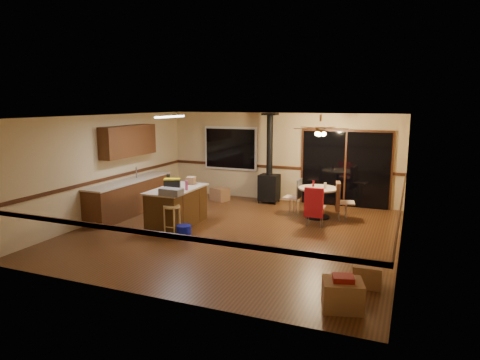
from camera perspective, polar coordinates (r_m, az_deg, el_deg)
The scene contains 35 objects.
floor at distance 9.77m, azimuth -0.67°, elevation -6.95°, with size 7.00×7.00×0.00m, color #502D16.
ceiling at distance 9.33m, azimuth -0.70°, elevation 8.48°, with size 7.00×7.00×0.00m, color silver.
wall_back at distance 12.73m, azimuth 5.45°, elevation 3.06°, with size 7.00×7.00×0.00m, color tan.
wall_front at distance 6.45m, azimuth -12.87°, elevation -4.29°, with size 7.00×7.00×0.00m, color tan.
wall_left at distance 11.28m, azimuth -17.32°, elevation 1.70°, with size 7.00×7.00×0.00m, color tan.
wall_right at distance 8.74m, azimuth 20.97°, elevation -0.91°, with size 7.00×7.00×0.00m, color tan.
chair_rail at distance 9.52m, azimuth -0.68°, elevation -1.19°, with size 7.00×7.00×0.08m, color #3B1C0E, non-canonical shape.
window at distance 13.20m, azimuth -1.28°, elevation 4.24°, with size 1.72×0.10×1.32m, color black.
sliding_door at distance 12.31m, azimuth 13.86°, elevation 1.38°, with size 2.52×0.10×2.10m, color black.
lower_cabinets at distance 11.63m, azimuth -14.39°, elevation -2.26°, with size 0.60×3.00×0.86m, color #4F2A14.
countertop at distance 11.55m, azimuth -14.49°, elevation -0.08°, with size 0.64×3.04×0.04m, color #C0AD95.
upper_cabinets at distance 11.65m, azimuth -14.62°, elevation 5.07°, with size 0.35×2.00×0.80m, color #4F2A14.
kitchen_island at distance 10.30m, azimuth -8.40°, elevation -3.53°, with size 0.88×1.68×0.90m.
wood_stove at distance 12.45m, azimuth 3.92°, elevation 0.26°, with size 0.55×0.50×2.52m.
ceiling_fan at distance 10.76m, azimuth 10.64°, elevation 6.49°, with size 0.24×0.24×0.55m.
fluorescent_strip at distance 10.42m, azimuth -9.30°, elevation 8.32°, with size 0.10×1.20×0.04m, color white.
toolbox_grey at distance 9.44m, azimuth -9.17°, elevation -1.57°, with size 0.49×0.27×0.15m, color slate.
toolbox_black at distance 10.20m, azimuth -9.03°, elevation -0.52°, with size 0.37×0.20×0.21m, color black.
toolbox_yellow_lid at distance 10.18m, azimuth -9.05°, elevation 0.13°, with size 0.37×0.20×0.03m, color gold.
box_on_island at distance 10.66m, azimuth -6.55°, elevation -0.07°, with size 0.20×0.27×0.18m, color #946742.
bottle_dark at distance 10.46m, azimuth -9.53°, elevation -0.02°, with size 0.08×0.08×0.30m, color black.
bottle_pink at distance 9.95m, azimuth -7.15°, elevation -0.71°, with size 0.07×0.07×0.22m, color #D84C8C.
bottle_white at distance 10.63m, azimuth -6.38°, elevation -0.07°, with size 0.06×0.06×0.19m, color white.
bar_stool at distance 9.54m, azimuth -9.04°, elevation -5.38°, with size 0.37×0.37×0.68m, color #D9B872.
blue_bucket at distance 9.44m, azimuth -7.50°, elevation -6.80°, with size 0.32×0.32×0.27m, color #0C17B4.
dining_table at distance 11.00m, azimuth 10.35°, elevation -2.26°, with size 0.98×0.98×0.78m.
glass_red at distance 11.06m, azimuth 9.76°, elevation -0.47°, with size 0.06×0.06×0.15m, color #590C14.
glass_cream at distance 10.85m, azimuth 11.28°, elevation -0.73°, with size 0.07×0.07×0.15m, color beige.
chair_left at distance 11.21m, azimuth 7.49°, elevation -1.66°, with size 0.42×0.42×0.51m.
chair_near at distance 10.12m, azimuth 9.85°, elevation -2.98°, with size 0.44×0.48×0.70m.
chair_right at distance 10.91m, azimuth 13.06°, elevation -2.13°, with size 0.54×0.51×0.70m.
box_under_window at distance 12.78m, azimuth -2.71°, elevation -1.90°, with size 0.49×0.39×0.39m, color #946742.
box_corner_a at distance 6.43m, azimuth 13.50°, elevation -14.68°, with size 0.55×0.47×0.42m, color #946742.
box_corner_b at distance 7.29m, azimuth 16.62°, elevation -12.06°, with size 0.44×0.38×0.36m, color #946742.
box_small_red at distance 6.33m, azimuth 13.60°, elevation -12.63°, with size 0.29×0.24×0.08m, color maroon.
Camera 1 is at (3.62, -8.59, 2.90)m, focal length 32.00 mm.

